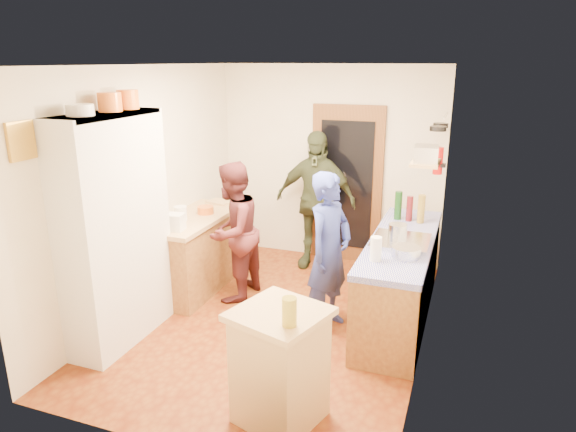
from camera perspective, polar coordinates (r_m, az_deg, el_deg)
The scene contains 44 objects.
floor at distance 5.55m, azimuth -1.34°, elevation -11.59°, with size 3.00×4.00×0.02m, color brown.
ceiling at distance 4.88m, azimuth -1.56°, elevation 16.56°, with size 3.00×4.00×0.02m, color silver.
wall_back at distance 6.92m, azimuth 4.66°, elevation 5.72°, with size 3.00×0.02×2.60m, color silver.
wall_front at distance 3.38m, azimuth -14.05°, elevation -7.05°, with size 3.00×0.02×2.60m, color silver.
wall_left at distance 5.77m, azimuth -15.57°, elevation 2.86°, with size 0.02×4.00×2.60m, color silver.
wall_right at distance 4.74m, azimuth 15.81°, elevation -0.16°, with size 0.02×4.00×2.60m, color silver.
door_frame at distance 6.88m, azimuth 6.53°, elevation 3.46°, with size 0.95×0.06×2.10m, color brown.
door_glass at distance 6.84m, azimuth 6.46°, elevation 3.39°, with size 0.70×0.02×1.70m, color black.
hutch_body at distance 5.09m, azimuth -18.60°, elevation -1.62°, with size 0.40×1.20×2.20m, color silver.
hutch_top_shelf at distance 4.87m, azimuth -19.80°, elevation 10.52°, with size 0.40×1.14×0.04m, color silver.
plate_stack at distance 4.65m, azimuth -22.11°, elevation 10.86°, with size 0.23×0.23×0.10m, color white.
orange_pot_a at distance 4.94m, azimuth -19.20°, elevation 11.87°, with size 0.21×0.21×0.17m, color orange.
orange_pot_b at distance 5.14m, azimuth -17.37°, elevation 12.26°, with size 0.20×0.20×0.18m, color orange.
left_counter_base at distance 6.22m, azimuth -10.22°, elevation -4.20°, with size 0.60×1.40×0.85m, color #A07439.
left_counter_top at distance 6.08m, azimuth -10.44°, elevation -0.24°, with size 0.64×1.44×0.05m, color tan.
toaster at distance 5.60m, azimuth -12.69°, elevation -0.64°, with size 0.24×0.16×0.18m, color white.
kettle at distance 5.91m, azimuth -11.86°, elevation 0.28°, with size 0.15×0.15×0.16m, color white.
orange_bowl at distance 6.14m, azimuth -9.15°, elevation 0.67°, with size 0.19×0.19×0.09m, color orange.
chopping_board at distance 6.58m, azimuth -7.58°, elevation 1.57°, with size 0.30×0.22×0.03m, color tan.
right_counter_base at distance 5.54m, azimuth 12.31°, elevation -7.12°, with size 0.60×2.20×0.84m, color #A07439.
right_counter_top at distance 5.37m, azimuth 12.60°, elevation -2.73°, with size 0.62×2.22×0.06m, color #1617A3.
hob at distance 5.22m, azimuth 12.41°, elevation -2.74°, with size 0.55×0.58×0.04m, color silver.
pot_on_hob at distance 5.29m, azimuth 12.09°, elevation -1.52°, with size 0.18×0.18×0.12m, color silver.
bottle_a at distance 5.95m, azimuth 12.15°, elevation 1.16°, with size 0.08×0.08×0.32m, color #143F14.
bottle_b at distance 5.92m, azimuth 13.35°, elevation 0.81°, with size 0.07×0.07×0.29m, color #591419.
bottle_c at distance 5.87m, azimuth 14.58°, elevation 0.77°, with size 0.08×0.08×0.32m, color olive.
paper_towel at distance 4.70m, azimuth 9.74°, elevation -3.61°, with size 0.10×0.10×0.22m, color white.
mixing_bowl at distance 4.85m, azimuth 12.98°, elevation -3.94°, with size 0.27×0.27×0.10m, color silver.
island_base at distance 4.00m, azimuth -0.91°, elevation -16.63°, with size 0.55×0.55×0.86m, color tan.
island_top at distance 3.77m, azimuth -0.94°, elevation -10.86°, with size 0.62×0.62×0.05m, color tan.
cutting_board at distance 3.83m, azimuth -1.06°, elevation -10.24°, with size 0.35×0.28×0.02m, color white.
oil_jar at distance 3.53m, azimuth 0.15°, elevation -10.59°, with size 0.10×0.10×0.20m, color #AD9E2D.
pan_rail at distance 6.10m, azimuth 17.13°, elevation 10.65°, with size 0.02×0.02×0.65m, color silver.
pan_hang_a at distance 5.95m, azimuth 16.33°, elevation 9.30°, with size 0.18×0.18×0.05m, color black.
pan_hang_b at distance 6.15m, azimuth 16.46°, elevation 9.34°, with size 0.16×0.16×0.05m, color black.
pan_hang_c at distance 6.34m, azimuth 16.60°, elevation 9.63°, with size 0.17×0.17×0.05m, color black.
wall_shelf at distance 5.09m, azimuth 15.03°, elevation 5.71°, with size 0.26×0.42×0.03m, color tan.
radio at distance 5.08m, azimuth 15.10°, elevation 6.70°, with size 0.22×0.30×0.15m, color silver.
ext_bracket at distance 6.36m, azimuth 16.85°, elevation 5.42°, with size 0.06×0.10×0.04m, color black.
fire_extinguisher at distance 6.35m, azimuth 16.34°, elevation 5.92°, with size 0.11×0.11×0.32m, color red.
picture_frame at distance 4.47m, azimuth -27.53°, elevation 7.42°, with size 0.03×0.25×0.30m, color gold.
person_hob at distance 5.11m, azimuth 4.71°, elevation -4.14°, with size 0.59×0.39×1.62m, color #2B3890.
person_left at distance 5.80m, azimuth -5.72°, elevation -1.71°, with size 0.77×0.60×1.59m, color #4D1F22.
person_back at distance 6.64m, azimuth 3.16°, elevation 1.74°, with size 1.06×0.44×1.80m, color #323A24.
Camera 1 is at (1.78, -4.54, 2.65)m, focal length 32.00 mm.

